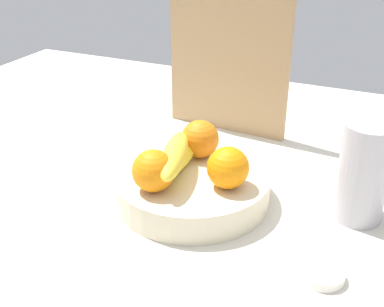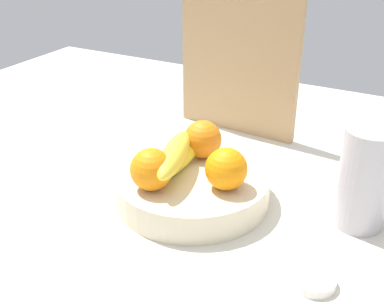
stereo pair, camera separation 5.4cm
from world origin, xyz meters
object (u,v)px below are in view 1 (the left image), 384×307
at_px(orange_front_left, 228,168).
at_px(orange_center, 153,171).
at_px(fruit_bowl, 192,187).
at_px(banana_bunch, 173,160).
at_px(orange_front_right, 200,139).
at_px(jar_lid, 323,275).
at_px(thermos_tumbler, 363,173).
at_px(cutting_board, 228,53).

xyz_separation_m(orange_front_left, orange_center, (-0.11, -0.06, 0.00)).
bearing_deg(fruit_bowl, banana_bunch, -146.58).
relative_size(orange_front_right, jar_lid, 1.15).
distance_m(thermos_tumbler, jar_lid, 0.20).
bearing_deg(cutting_board, banana_bunch, -81.09).
relative_size(banana_bunch, thermos_tumbler, 1.06).
bearing_deg(orange_center, thermos_tumbler, 23.99).
height_order(cutting_board, thermos_tumbler, cutting_board).
distance_m(orange_front_left, jar_lid, 0.22).
bearing_deg(thermos_tumbler, cutting_board, 142.47).
height_order(orange_center, cutting_board, cutting_board).
xyz_separation_m(fruit_bowl, cutting_board, (-0.06, 0.32, 0.15)).
height_order(orange_center, thermos_tumbler, thermos_tumbler).
relative_size(fruit_bowl, banana_bunch, 1.52).
height_order(banana_bunch, thermos_tumbler, thermos_tumbler).
distance_m(fruit_bowl, orange_front_left, 0.09).
relative_size(orange_front_left, orange_front_right, 1.00).
distance_m(cutting_board, thermos_tumbler, 0.43).
distance_m(fruit_bowl, orange_front_right, 0.09).
distance_m(banana_bunch, jar_lid, 0.31).
bearing_deg(jar_lid, banana_bunch, 161.00).
xyz_separation_m(orange_front_right, jar_lid, (0.27, -0.18, -0.08)).
height_order(fruit_bowl, orange_front_right, orange_front_right).
bearing_deg(orange_center, jar_lid, -8.26).
height_order(orange_front_right, thermos_tumbler, thermos_tumbler).
distance_m(banana_bunch, thermos_tumbler, 0.31).
bearing_deg(orange_front_left, fruit_bowl, 168.96).
bearing_deg(cutting_board, jar_lid, -50.45).
distance_m(orange_front_left, orange_front_right, 0.12).
relative_size(orange_front_right, thermos_tumbler, 0.41).
relative_size(orange_center, thermos_tumbler, 0.41).
xyz_separation_m(thermos_tumbler, jar_lid, (-0.02, -0.18, -0.08)).
bearing_deg(fruit_bowl, thermos_tumbler, 13.31).
bearing_deg(orange_front_left, thermos_tumbler, 21.12).
distance_m(orange_center, banana_bunch, 0.06).
height_order(thermos_tumbler, jar_lid, thermos_tumbler).
xyz_separation_m(fruit_bowl, orange_front_left, (0.07, -0.01, 0.06)).
height_order(cutting_board, jar_lid, cutting_board).
relative_size(fruit_bowl, orange_front_left, 3.89).
bearing_deg(fruit_bowl, cutting_board, 100.05).
xyz_separation_m(orange_front_right, banana_bunch, (-0.01, -0.09, -0.00)).
bearing_deg(orange_front_left, cutting_board, 110.91).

